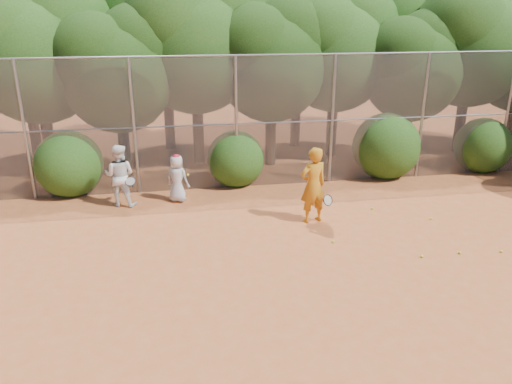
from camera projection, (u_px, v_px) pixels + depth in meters
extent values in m
plane|color=#AB5226|center=(324.00, 281.00, 10.29)|extent=(80.00, 80.00, 0.00)
cylinder|color=gray|center=(25.00, 132.00, 14.02)|extent=(0.09, 0.09, 4.00)
cylinder|color=gray|center=(134.00, 128.00, 14.49)|extent=(0.09, 0.09, 4.00)
cylinder|color=gray|center=(236.00, 124.00, 14.97)|extent=(0.09, 0.09, 4.00)
cylinder|color=gray|center=(332.00, 120.00, 15.45)|extent=(0.09, 0.09, 4.00)
cylinder|color=gray|center=(422.00, 117.00, 15.92)|extent=(0.09, 0.09, 4.00)
cylinder|color=gray|center=(507.00, 114.00, 16.40)|extent=(0.09, 0.09, 4.00)
cylinder|color=gray|center=(270.00, 55.00, 14.43)|extent=(20.00, 0.05, 0.05)
cylinder|color=gray|center=(269.00, 123.00, 15.13)|extent=(20.00, 0.04, 0.04)
cube|color=slate|center=(269.00, 123.00, 15.13)|extent=(20.00, 0.02, 4.00)
cylinder|color=black|center=(48.00, 136.00, 16.59)|extent=(0.38, 0.38, 2.52)
sphere|color=#1E4210|center=(37.00, 60.00, 15.72)|extent=(4.03, 4.03, 4.03)
sphere|color=#1E4210|center=(61.00, 26.00, 15.87)|extent=(3.23, 3.23, 3.23)
sphere|color=#1E4210|center=(6.00, 34.00, 15.05)|extent=(3.02, 3.02, 3.02)
cylinder|color=black|center=(124.00, 143.00, 16.40)|extent=(0.36, 0.36, 2.17)
sphere|color=black|center=(118.00, 78.00, 15.66)|extent=(3.47, 3.47, 3.47)
sphere|color=black|center=(139.00, 48.00, 15.78)|extent=(2.78, 2.78, 2.78)
sphere|color=black|center=(94.00, 56.00, 15.08)|extent=(2.60, 2.60, 2.60)
cylinder|color=black|center=(198.00, 126.00, 17.63)|extent=(0.39, 0.39, 2.66)
sphere|color=#1E4210|center=(195.00, 50.00, 16.72)|extent=(4.26, 4.26, 4.26)
sphere|color=#1E4210|center=(218.00, 16.00, 16.88)|extent=(3.40, 3.40, 3.40)
sphere|color=#1E4210|center=(171.00, 24.00, 16.01)|extent=(3.19, 3.19, 3.19)
cylinder|color=black|center=(271.00, 133.00, 17.54)|extent=(0.37, 0.37, 2.27)
sphere|color=black|center=(271.00, 68.00, 16.76)|extent=(3.64, 3.64, 3.64)
sphere|color=black|center=(290.00, 39.00, 16.90)|extent=(2.91, 2.91, 2.91)
sphere|color=black|center=(254.00, 46.00, 16.16)|extent=(2.73, 2.73, 2.73)
cylinder|color=black|center=(332.00, 123.00, 18.65)|extent=(0.38, 0.38, 2.45)
sphere|color=#1E4210|center=(335.00, 57.00, 17.81)|extent=(3.92, 3.92, 3.92)
sphere|color=#1E4210|center=(354.00, 27.00, 17.95)|extent=(3.14, 3.14, 3.14)
sphere|color=#1E4210|center=(320.00, 34.00, 17.16)|extent=(2.94, 2.94, 2.94)
cylinder|color=black|center=(406.00, 131.00, 18.18)|extent=(0.36, 0.36, 2.10)
sphere|color=black|center=(412.00, 74.00, 17.46)|extent=(3.36, 3.36, 3.36)
sphere|color=black|center=(428.00, 48.00, 17.59)|extent=(2.69, 2.69, 2.69)
sphere|color=black|center=(401.00, 55.00, 16.90)|extent=(2.52, 2.52, 2.52)
cylinder|color=black|center=(461.00, 119.00, 19.05)|extent=(0.39, 0.39, 2.59)
sphere|color=#1E4210|center=(471.00, 50.00, 18.16)|extent=(4.14, 4.14, 4.14)
sphere|color=#1E4210|center=(489.00, 19.00, 18.31)|extent=(3.32, 3.32, 3.32)
sphere|color=#1E4210|center=(460.00, 26.00, 17.47)|extent=(3.11, 3.11, 3.11)
cylinder|color=black|center=(512.00, 122.00, 19.14)|extent=(0.37, 0.37, 2.31)
cylinder|color=black|center=(33.00, 121.00, 18.53)|extent=(0.39, 0.39, 2.62)
sphere|color=#1E4210|center=(22.00, 49.00, 17.64)|extent=(4.20, 4.20, 4.20)
sphere|color=#1E4210|center=(45.00, 18.00, 17.79)|extent=(3.36, 3.36, 3.36)
cylinder|color=black|center=(169.00, 113.00, 19.48)|extent=(0.40, 0.40, 2.80)
sphere|color=#1E4210|center=(164.00, 40.00, 18.52)|extent=(4.48, 4.48, 4.48)
sphere|color=#1E4210|center=(187.00, 8.00, 18.69)|extent=(3.58, 3.58, 3.58)
sphere|color=#1E4210|center=(140.00, 15.00, 17.78)|extent=(3.36, 3.36, 3.36)
cylinder|color=black|center=(296.00, 114.00, 19.95)|extent=(0.38, 0.38, 2.52)
sphere|color=#1E4210|center=(297.00, 51.00, 19.09)|extent=(4.03, 4.03, 4.03)
sphere|color=#1E4210|center=(316.00, 22.00, 19.24)|extent=(3.23, 3.23, 3.23)
sphere|color=#1E4210|center=(281.00, 29.00, 18.42)|extent=(3.02, 3.02, 3.02)
cylinder|color=black|center=(395.00, 105.00, 21.19)|extent=(0.40, 0.40, 2.73)
sphere|color=#1E4210|center=(401.00, 40.00, 20.25)|extent=(4.37, 4.37, 4.37)
sphere|color=#1E4210|center=(420.00, 11.00, 20.41)|extent=(3.49, 3.49, 3.49)
sphere|color=#1E4210|center=(389.00, 17.00, 19.52)|extent=(3.28, 3.28, 3.28)
sphere|color=#1E4210|center=(69.00, 161.00, 14.80)|extent=(2.00, 2.00, 2.00)
sphere|color=#1E4210|center=(236.00, 156.00, 15.63)|extent=(1.80, 1.80, 1.80)
sphere|color=#1E4210|center=(386.00, 143.00, 16.36)|extent=(2.20, 2.20, 2.20)
sphere|color=#1E4210|center=(483.00, 143.00, 16.96)|extent=(1.90, 1.90, 1.90)
imported|color=#C37A17|center=(313.00, 185.00, 12.79)|extent=(0.83, 0.65, 2.01)
torus|color=black|center=(328.00, 200.00, 12.78)|extent=(0.33, 0.25, 0.29)
cylinder|color=black|center=(322.00, 201.00, 12.97)|extent=(0.14, 0.26, 0.14)
imported|color=silver|center=(177.00, 178.00, 14.27)|extent=(0.81, 0.73, 1.39)
ellipsoid|color=#AC1825|center=(176.00, 157.00, 14.04)|extent=(0.22, 0.22, 0.13)
sphere|color=#C9D326|center=(188.00, 175.00, 14.07)|extent=(0.07, 0.07, 0.07)
imported|color=white|center=(120.00, 175.00, 13.91)|extent=(1.01, 0.87, 1.77)
torus|color=black|center=(130.00, 181.00, 13.71)|extent=(0.33, 0.27, 0.23)
cylinder|color=black|center=(132.00, 185.00, 13.91)|extent=(0.06, 0.22, 0.22)
sphere|color=#C9D326|center=(460.00, 253.00, 11.38)|extent=(0.07, 0.07, 0.07)
sphere|color=#C9D326|center=(431.00, 219.00, 13.20)|extent=(0.07, 0.07, 0.07)
sphere|color=#C9D326|center=(422.00, 256.00, 11.22)|extent=(0.07, 0.07, 0.07)
sphere|color=#C9D326|center=(501.00, 251.00, 11.44)|extent=(0.07, 0.07, 0.07)
sphere|color=#C9D326|center=(333.00, 242.00, 11.91)|extent=(0.07, 0.07, 0.07)
sphere|color=#C9D326|center=(372.00, 208.00, 13.88)|extent=(0.07, 0.07, 0.07)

